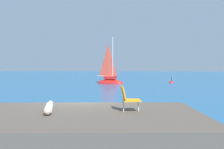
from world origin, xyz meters
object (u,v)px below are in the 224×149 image
(person_sunbather, at_px, (49,107))
(marker_buoy, at_px, (171,83))
(sailboat_near, at_px, (110,81))
(beach_chair, at_px, (128,97))

(person_sunbather, height_order, marker_buoy, person_sunbather)
(sailboat_near, height_order, beach_chair, sailboat_near)
(marker_buoy, bearing_deg, person_sunbather, -107.46)
(person_sunbather, xyz_separation_m, marker_buoy, (8.12, 25.81, -1.20))
(sailboat_near, bearing_deg, beach_chair, -69.69)
(sailboat_near, relative_size, beach_chair, 8.62)
(marker_buoy, bearing_deg, sailboat_near, -165.22)
(sailboat_near, bearing_deg, marker_buoy, 28.18)
(beach_chair, distance_m, marker_buoy, 26.32)
(person_sunbather, bearing_deg, sailboat_near, -16.43)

